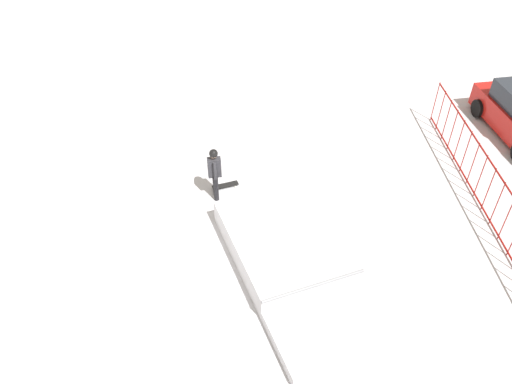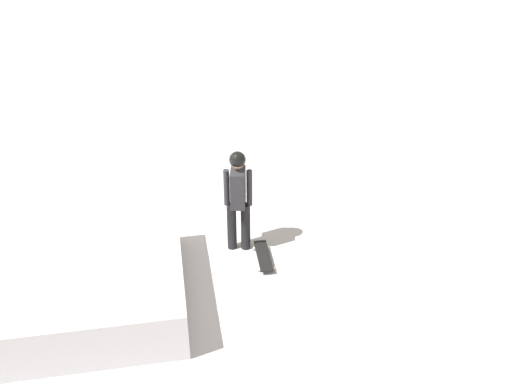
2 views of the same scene
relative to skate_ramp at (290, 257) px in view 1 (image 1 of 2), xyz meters
name	(u,v)px [view 1 (image 1 of 2)]	position (x,y,z in m)	size (l,w,h in m)	color
ground_plane	(236,245)	(-0.70, -1.40, -0.32)	(60.00, 60.00, 0.00)	silver
skate_ramp	(290,257)	(0.00, 0.00, 0.00)	(5.98, 4.38, 0.74)	silver
skater	(215,170)	(-2.66, -2.06, 0.69)	(0.44, 0.41, 1.73)	black
skateboard	(225,185)	(-3.11, -1.82, -0.24)	(0.45, 0.82, 0.09)	black
perimeter_fence	(511,226)	(-0.70, 5.71, 0.45)	(12.40, 0.81, 1.50)	maroon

